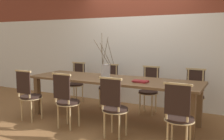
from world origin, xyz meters
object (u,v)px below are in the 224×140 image
dining_table (112,83)px  book_stack (141,81)px  chair_near_center (114,106)px  vase_centerpiece (106,70)px  chair_far_center (149,88)px

dining_table → book_stack: bearing=-12.1°
chair_near_center → vase_centerpiece: bearing=126.3°
chair_near_center → dining_table: bearing=119.6°
chair_near_center → chair_far_center: same height
dining_table → chair_near_center: chair_near_center is taller
chair_far_center → book_stack: bearing=100.0°
dining_table → chair_far_center: 0.86m
dining_table → book_stack: size_ratio=11.91×
chair_near_center → vase_centerpiece: (-0.56, 0.76, 0.39)m
chair_near_center → vase_centerpiece: vase_centerpiece is taller
dining_table → vase_centerpiece: 0.26m
vase_centerpiece → book_stack: (0.74, -0.17, -0.11)m
chair_near_center → chair_far_center: bearing=88.8°
dining_table → chair_near_center: bearing=-60.4°
dining_table → book_stack: 0.61m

